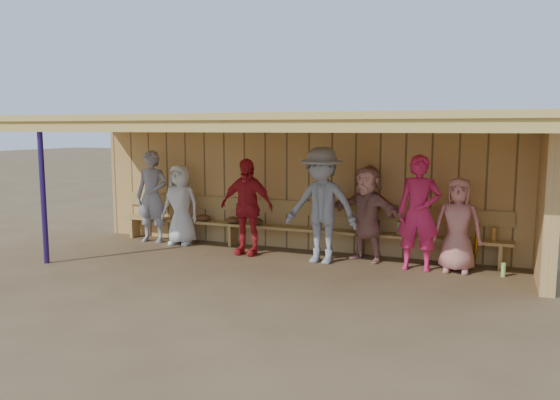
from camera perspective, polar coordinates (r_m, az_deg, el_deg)
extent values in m
plane|color=brown|center=(9.36, -0.80, -6.65)|extent=(90.00, 90.00, 0.00)
imported|color=gray|center=(11.27, -13.22, 0.36)|extent=(0.71, 0.50, 1.85)
imported|color=silver|center=(10.92, -10.34, -0.47)|extent=(0.79, 0.53, 1.60)
imported|color=red|center=(9.91, -3.53, -0.70)|extent=(1.04, 0.45, 1.75)
imported|color=gray|center=(9.27, 4.36, -0.58)|extent=(1.33, 0.83, 1.98)
imported|color=tan|center=(9.53, 9.06, -1.37)|extent=(1.62, 1.02, 1.67)
imported|color=#CE2153|center=(9.05, 14.30, -1.31)|extent=(0.69, 0.46, 1.87)
imported|color=tan|center=(9.13, 18.07, -2.50)|extent=(0.74, 0.49, 1.52)
cube|color=tan|center=(10.39, 2.05, 1.48)|extent=(8.60, 0.20, 2.40)
cube|color=tan|center=(8.92, 26.19, -0.27)|extent=(0.20, 1.62, 2.40)
cube|color=#D6B557|center=(9.08, -0.83, 8.53)|extent=(8.80, 3.20, 0.10)
cube|color=#D6B557|center=(7.71, -5.16, 7.72)|extent=(8.80, 0.10, 0.18)
cube|color=#D6B557|center=(11.11, -19.39, 7.19)|extent=(0.08, 3.00, 0.16)
cube|color=#D6B557|center=(10.51, -15.45, 7.35)|extent=(0.08, 3.00, 0.16)
cube|color=#D6B557|center=(9.96, -11.06, 7.49)|extent=(0.08, 3.00, 0.16)
cube|color=#D6B557|center=(9.48, -6.18, 7.59)|extent=(0.08, 3.00, 0.16)
cube|color=#D6B557|center=(9.08, -0.83, 7.64)|extent=(0.08, 3.00, 0.16)
cube|color=#D6B557|center=(8.75, 4.97, 7.62)|extent=(0.08, 3.00, 0.16)
cube|color=#D6B557|center=(8.53, 11.15, 7.52)|extent=(0.08, 3.00, 0.16)
cube|color=#D6B557|center=(8.40, 17.57, 7.32)|extent=(0.08, 3.00, 0.16)
cube|color=#D6B557|center=(8.38, 24.11, 7.02)|extent=(0.08, 3.00, 0.16)
cylinder|color=navy|center=(10.01, -23.52, 0.64)|extent=(0.09, 0.09, 2.40)
cube|color=tan|center=(10.23, 1.48, -2.99)|extent=(7.60, 0.32, 0.05)
cube|color=tan|center=(10.32, 1.79, -0.80)|extent=(7.60, 0.04, 0.26)
cube|color=tan|center=(11.99, -14.90, -2.79)|extent=(0.06, 0.29, 0.40)
cube|color=tan|center=(10.78, -4.99, -3.70)|extent=(0.06, 0.29, 0.40)
cube|color=tan|center=(9.91, 8.52, -4.74)|extent=(0.06, 0.29, 0.40)
cube|color=tan|center=(9.66, 22.02, -5.53)|extent=(0.06, 0.29, 0.40)
cylinder|color=orange|center=(9.43, 19.78, -4.49)|extent=(0.13, 0.41, 0.80)
sphere|color=gold|center=(9.51, 22.27, -6.74)|extent=(0.08, 0.08, 0.08)
ellipsoid|color=#593319|center=(10.97, -8.04, -1.86)|extent=(0.30, 0.24, 0.14)
ellipsoid|color=#593319|center=(10.45, -2.54, -2.26)|extent=(0.30, 0.24, 0.14)
ellipsoid|color=#593319|center=(10.66, -4.88, -2.09)|extent=(0.30, 0.24, 0.14)
cylinder|color=#94C261|center=(9.77, 12.28, -2.86)|extent=(0.07, 0.07, 0.22)
cylinder|color=orange|center=(9.64, 21.43, -3.34)|extent=(0.07, 0.07, 0.22)
cylinder|color=#8DD269|center=(9.20, 22.31, -6.76)|extent=(0.07, 0.07, 0.22)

